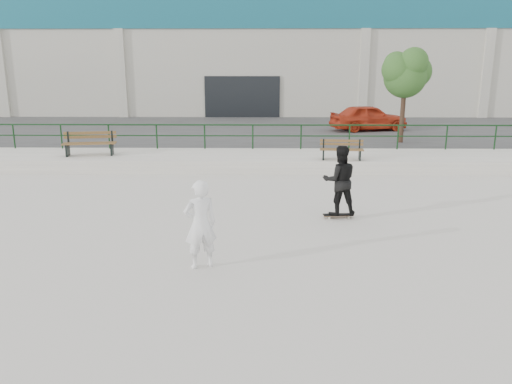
{
  "coord_description": "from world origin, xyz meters",
  "views": [
    {
      "loc": [
        1.47,
        -9.8,
        3.88
      ],
      "look_at": [
        1.28,
        2.0,
        0.88
      ],
      "focal_mm": 35.0,
      "sensor_mm": 36.0,
      "label": 1
    }
  ],
  "objects_px": {
    "red_car": "(368,117)",
    "seated_skater": "(200,224)",
    "bench_right": "(342,150)",
    "tree": "(406,72)",
    "bench_left": "(90,144)",
    "standing_skater": "(340,181)",
    "skateboard": "(338,215)"
  },
  "relations": [
    {
      "from": "tree",
      "to": "skateboard",
      "type": "bearing_deg",
      "value": -113.03
    },
    {
      "from": "bench_right",
      "to": "tree",
      "type": "xyz_separation_m",
      "value": [
        3.36,
        4.35,
        2.75
      ]
    },
    {
      "from": "bench_left",
      "to": "skateboard",
      "type": "xyz_separation_m",
      "value": [
        8.69,
        -6.46,
        -0.88
      ]
    },
    {
      "from": "red_car",
      "to": "seated_skater",
      "type": "height_order",
      "value": "red_car"
    },
    {
      "from": "bench_left",
      "to": "skateboard",
      "type": "bearing_deg",
      "value": -46.14
    },
    {
      "from": "skateboard",
      "to": "standing_skater",
      "type": "xyz_separation_m",
      "value": [
        0.0,
        0.0,
        0.93
      ]
    },
    {
      "from": "tree",
      "to": "red_car",
      "type": "relative_size",
      "value": 1.02
    },
    {
      "from": "tree",
      "to": "standing_skater",
      "type": "xyz_separation_m",
      "value": [
        -4.27,
        -10.05,
        -2.6
      ]
    },
    {
      "from": "bench_right",
      "to": "standing_skater",
      "type": "height_order",
      "value": "standing_skater"
    },
    {
      "from": "bench_right",
      "to": "skateboard",
      "type": "relative_size",
      "value": 2.04
    },
    {
      "from": "skateboard",
      "to": "bench_right",
      "type": "bearing_deg",
      "value": 75.6
    },
    {
      "from": "bench_left",
      "to": "bench_right",
      "type": "bearing_deg",
      "value": -14.04
    },
    {
      "from": "bench_right",
      "to": "red_car",
      "type": "bearing_deg",
      "value": 77.72
    },
    {
      "from": "standing_skater",
      "to": "seated_skater",
      "type": "relative_size",
      "value": 1.03
    },
    {
      "from": "bench_right",
      "to": "seated_skater",
      "type": "bearing_deg",
      "value": -109.1
    },
    {
      "from": "bench_left",
      "to": "standing_skater",
      "type": "height_order",
      "value": "standing_skater"
    },
    {
      "from": "bench_left",
      "to": "tree",
      "type": "distance_m",
      "value": 13.71
    },
    {
      "from": "red_car",
      "to": "standing_skater",
      "type": "relative_size",
      "value": 2.23
    },
    {
      "from": "bench_left",
      "to": "bench_right",
      "type": "xyz_separation_m",
      "value": [
        9.6,
        -0.76,
        -0.09
      ]
    },
    {
      "from": "bench_right",
      "to": "seated_skater",
      "type": "height_order",
      "value": "seated_skater"
    },
    {
      "from": "bench_right",
      "to": "red_car",
      "type": "distance_m",
      "value": 8.99
    },
    {
      "from": "tree",
      "to": "seated_skater",
      "type": "bearing_deg",
      "value": -119.1
    },
    {
      "from": "skateboard",
      "to": "standing_skater",
      "type": "distance_m",
      "value": 0.93
    },
    {
      "from": "bench_left",
      "to": "seated_skater",
      "type": "bearing_deg",
      "value": -70.2
    },
    {
      "from": "bench_left",
      "to": "tree",
      "type": "height_order",
      "value": "tree"
    },
    {
      "from": "bench_right",
      "to": "tree",
      "type": "distance_m",
      "value": 6.14
    },
    {
      "from": "red_car",
      "to": "seated_skater",
      "type": "relative_size",
      "value": 2.28
    },
    {
      "from": "skateboard",
      "to": "standing_skater",
      "type": "bearing_deg",
      "value": -5.35
    },
    {
      "from": "bench_left",
      "to": "red_car",
      "type": "distance_m",
      "value": 14.58
    },
    {
      "from": "tree",
      "to": "skateboard",
      "type": "xyz_separation_m",
      "value": [
        -4.27,
        -10.05,
        -3.54
      ]
    },
    {
      "from": "standing_skater",
      "to": "seated_skater",
      "type": "xyz_separation_m",
      "value": [
        -3.19,
        -3.35,
        -0.12
      ]
    },
    {
      "from": "seated_skater",
      "to": "red_car",
      "type": "bearing_deg",
      "value": -132.62
    }
  ]
}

